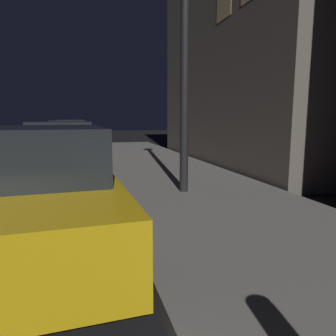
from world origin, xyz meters
name	(u,v)px	position (x,y,z in m)	size (l,w,h in m)	color
car_yellow_cab	(29,190)	(2.85, 3.48, 0.71)	(2.24, 4.16, 1.43)	gold
car_red	(61,146)	(2.85, 9.22, 0.72)	(2.23, 4.57, 1.43)	maroon
car_white	(69,136)	(2.85, 14.88, 0.70)	(2.07, 4.36, 1.43)	silver
car_silver	(72,131)	(2.85, 20.80, 0.71)	(2.24, 4.16, 1.43)	#B7B7BF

